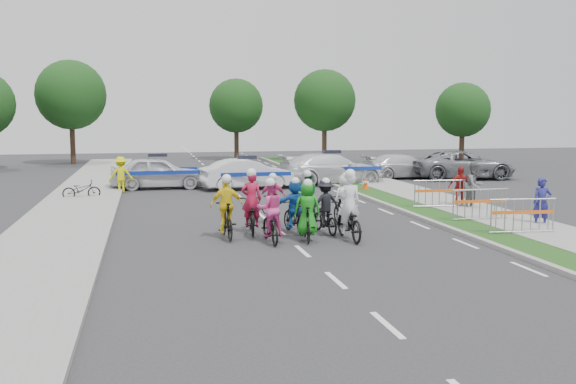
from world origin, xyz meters
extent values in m
plane|color=#28282B|center=(0.00, 0.00, 0.00)|extent=(90.00, 90.00, 0.00)
cube|color=gray|center=(5.10, 5.00, 0.06)|extent=(0.20, 60.00, 0.12)
cube|color=#234315|center=(5.80, 5.00, 0.06)|extent=(1.20, 60.00, 0.11)
cube|color=gray|center=(7.60, 5.00, 0.07)|extent=(2.40, 60.00, 0.13)
cube|color=gray|center=(-6.50, 5.00, 0.07)|extent=(3.00, 60.00, 0.13)
imported|color=black|center=(1.65, 1.26, 0.52)|extent=(0.72, 1.99, 1.04)
imported|color=white|center=(1.65, 1.21, 1.05)|extent=(0.64, 0.42, 1.73)
sphere|color=white|center=(1.65, 1.16, 1.87)|extent=(0.30, 0.30, 0.30)
imported|color=black|center=(0.46, 1.36, 0.50)|extent=(0.73, 1.73, 1.00)
imported|color=#188518|center=(0.46, 1.31, 0.93)|extent=(0.80, 0.59, 1.51)
sphere|color=white|center=(0.46, 1.26, 1.63)|extent=(0.26, 0.26, 0.26)
imported|color=black|center=(-0.60, 1.35, 0.47)|extent=(0.66, 1.79, 0.93)
imported|color=#DC3D8D|center=(-0.60, 1.30, 0.96)|extent=(0.77, 0.61, 1.55)
sphere|color=white|center=(-0.60, 1.25, 1.68)|extent=(0.27, 0.27, 0.27)
imported|color=black|center=(-1.70, 2.18, 0.53)|extent=(0.57, 1.79, 1.06)
imported|color=yellow|center=(-1.70, 2.13, 0.98)|extent=(0.95, 0.43, 1.59)
sphere|color=white|center=(-1.70, 2.08, 1.72)|extent=(0.28, 0.28, 0.28)
imported|color=black|center=(1.27, 2.40, 0.43)|extent=(0.79, 1.70, 0.86)
imported|color=black|center=(1.27, 2.35, 0.90)|extent=(0.99, 0.65, 1.44)
sphere|color=white|center=(1.27, 2.30, 1.55)|extent=(0.25, 0.25, 0.25)
imported|color=black|center=(0.39, 2.59, 0.48)|extent=(0.74, 1.66, 0.96)
imported|color=#1751AC|center=(0.39, 2.54, 0.90)|extent=(1.40, 0.67, 1.45)
sphere|color=white|center=(0.39, 2.49, 1.56)|extent=(0.25, 0.25, 0.25)
imported|color=black|center=(-0.87, 2.91, 0.50)|extent=(0.88, 1.97, 1.00)
imported|color=#B3163A|center=(-0.87, 2.86, 1.02)|extent=(0.65, 0.47, 1.67)
sphere|color=white|center=(-0.87, 2.81, 1.81)|extent=(0.29, 0.29, 0.29)
imported|color=black|center=(2.18, 3.32, 0.50)|extent=(0.68, 1.70, 1.00)
imported|color=white|center=(2.18, 3.27, 0.93)|extent=(0.78, 0.56, 1.49)
sphere|color=white|center=(2.18, 3.22, 1.61)|extent=(0.26, 0.26, 0.26)
imported|color=black|center=(1.19, 4.28, 0.45)|extent=(0.68, 1.73, 0.89)
imported|color=#16792E|center=(1.19, 4.23, 0.92)|extent=(0.75, 0.60, 1.49)
sphere|color=white|center=(1.19, 4.18, 1.61)|extent=(0.26, 0.26, 0.26)
imported|color=black|center=(0.03, 4.21, 0.48)|extent=(0.48, 1.60, 0.96)
imported|color=#EA418E|center=(0.03, 4.16, 0.90)|extent=(0.85, 0.36, 1.44)
sphere|color=white|center=(0.03, 4.11, 1.55)|extent=(0.25, 0.25, 0.25)
imported|color=silver|center=(-3.37, 15.28, 0.77)|extent=(4.51, 1.84, 1.53)
imported|color=silver|center=(0.74, 14.13, 0.72)|extent=(4.54, 2.18, 1.44)
imported|color=silver|center=(5.28, 15.34, 0.79)|extent=(5.59, 2.65, 1.57)
imported|color=silver|center=(10.01, 17.45, 0.67)|extent=(4.71, 2.14, 1.34)
imported|color=slate|center=(13.08, 16.31, 0.78)|extent=(5.77, 2.96, 1.56)
imported|color=navy|center=(8.20, 1.88, 0.78)|extent=(0.65, 0.51, 1.56)
imported|color=#5D5D62|center=(7.92, 5.61, 0.90)|extent=(1.09, 1.00, 1.80)
imported|color=maroon|center=(7.67, 6.28, 0.79)|extent=(0.95, 0.44, 1.58)
imported|color=#D7D30B|center=(-5.05, 14.09, 0.81)|extent=(1.08, 0.65, 1.63)
cube|color=#F24C0C|center=(4.13, 9.26, 0.01)|extent=(0.40, 0.40, 0.03)
cone|color=#F24C0C|center=(4.13, 9.26, 0.35)|extent=(0.36, 0.36, 0.70)
cylinder|color=silver|center=(4.13, 9.26, 0.45)|extent=(0.29, 0.29, 0.08)
cube|color=#F24C0C|center=(5.89, 11.90, 0.01)|extent=(0.40, 0.40, 0.03)
cone|color=#F24C0C|center=(5.89, 11.90, 0.35)|extent=(0.36, 0.36, 0.70)
cylinder|color=silver|center=(5.89, 11.90, 0.45)|extent=(0.29, 0.29, 0.08)
imported|color=black|center=(-6.59, 12.01, 0.40)|extent=(1.59, 0.73, 0.80)
cylinder|color=#382619|center=(9.00, 30.00, 1.62)|extent=(0.36, 0.36, 3.25)
sphere|color=#193A12|center=(9.00, 30.00, 4.55)|extent=(4.55, 4.55, 4.55)
cylinder|color=#382619|center=(18.00, 26.00, 1.38)|extent=(0.36, 0.36, 2.75)
sphere|color=#193A12|center=(18.00, 26.00, 3.85)|extent=(3.85, 3.85, 3.85)
cylinder|color=#382619|center=(-9.00, 32.00, 1.75)|extent=(0.36, 0.36, 3.50)
sphere|color=#193A12|center=(-9.00, 32.00, 4.90)|extent=(4.90, 4.90, 4.90)
cylinder|color=#382619|center=(3.00, 34.00, 1.50)|extent=(0.36, 0.36, 3.00)
sphere|color=#193A12|center=(3.00, 34.00, 4.20)|extent=(4.20, 4.20, 4.20)
camera|label=1|loc=(-3.88, -15.83, 3.53)|focal=40.00mm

